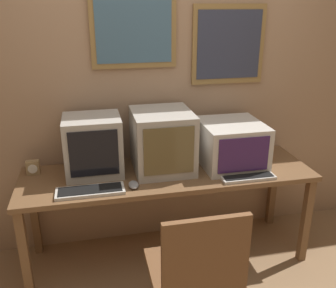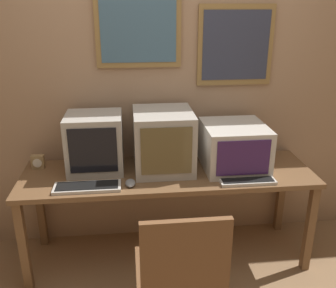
{
  "view_description": "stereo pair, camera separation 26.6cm",
  "coord_description": "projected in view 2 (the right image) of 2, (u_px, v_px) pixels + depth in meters",
  "views": [
    {
      "loc": [
        -0.53,
        -1.64,
        1.9
      ],
      "look_at": [
        0.0,
        0.8,
        0.95
      ],
      "focal_mm": 40.0,
      "sensor_mm": 36.0,
      "label": 1
    },
    {
      "loc": [
        -0.27,
        -1.68,
        1.9
      ],
      "look_at": [
        0.0,
        0.8,
        0.95
      ],
      "focal_mm": 40.0,
      "sensor_mm": 36.0,
      "label": 2
    }
  ],
  "objects": [
    {
      "name": "desk_clock",
      "position": [
        38.0,
        162.0,
        2.79
      ],
      "size": [
        0.09,
        0.06,
        0.1
      ],
      "color": "#A38456",
      "rests_on": "desk"
    },
    {
      "name": "monitor_right",
      "position": [
        234.0,
        146.0,
        2.77
      ],
      "size": [
        0.45,
        0.48,
        0.33
      ],
      "color": "beige",
      "rests_on": "desk"
    },
    {
      "name": "monitor_left",
      "position": [
        95.0,
        143.0,
        2.72
      ],
      "size": [
        0.4,
        0.37,
        0.42
      ],
      "color": "#B7B2A8",
      "rests_on": "desk"
    },
    {
      "name": "keyboard_main",
      "position": [
        87.0,
        187.0,
        2.5
      ],
      "size": [
        0.45,
        0.16,
        0.03
      ],
      "color": "beige",
      "rests_on": "desk"
    },
    {
      "name": "mouse_near_keyboard",
      "position": [
        130.0,
        183.0,
        2.54
      ],
      "size": [
        0.07,
        0.11,
        0.03
      ],
      "color": "gray",
      "rests_on": "desk"
    },
    {
      "name": "wall_back",
      "position": [
        163.0,
        84.0,
        2.88
      ],
      "size": [
        8.0,
        0.08,
        2.6
      ],
      "color": "tan",
      "rests_on": "ground_plane"
    },
    {
      "name": "office_chair",
      "position": [
        180.0,
        287.0,
        2.12
      ],
      "size": [
        0.52,
        0.52,
        0.93
      ],
      "color": "black",
      "rests_on": "ground_plane"
    },
    {
      "name": "monitor_center",
      "position": [
        163.0,
        140.0,
        2.73
      ],
      "size": [
        0.42,
        0.47,
        0.44
      ],
      "color": "#B7B2A8",
      "rests_on": "desk"
    },
    {
      "name": "desk",
      "position": [
        168.0,
        181.0,
        2.77
      ],
      "size": [
        2.12,
        0.64,
        0.73
      ],
      "color": "brown",
      "rests_on": "ground_plane"
    },
    {
      "name": "keyboard_side",
      "position": [
        247.0,
        180.0,
        2.59
      ],
      "size": [
        0.39,
        0.15,
        0.03
      ],
      "color": "beige",
      "rests_on": "desk"
    }
  ]
}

